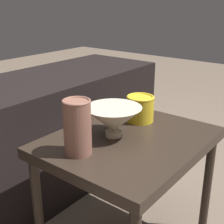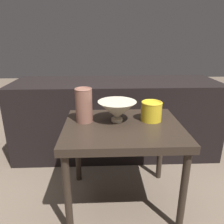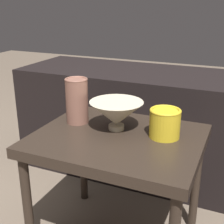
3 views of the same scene
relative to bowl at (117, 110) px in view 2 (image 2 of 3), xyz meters
name	(u,v)px [view 2 (image 2 of 3)]	position (x,y,z in m)	size (l,w,h in m)	color
ground_plane	(122,200)	(0.03, -0.05, -0.56)	(8.00, 8.00, 0.00)	#6B5B4C
table	(123,135)	(0.03, -0.05, -0.13)	(0.62, 0.51, 0.49)	#2D231C
couch_backdrop	(116,117)	(0.03, 0.57, -0.26)	(1.60, 0.50, 0.60)	black
bowl	(117,110)	(0.00, 0.00, 0.00)	(0.21, 0.21, 0.11)	beige
vase_textured_left	(84,105)	(-0.18, 0.01, 0.03)	(0.09, 0.09, 0.19)	brown
vase_colorful_right	(151,111)	(0.19, 0.01, -0.01)	(0.12, 0.12, 0.11)	gold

